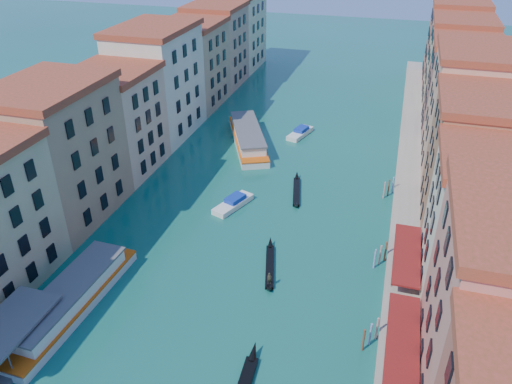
# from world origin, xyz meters

# --- Properties ---
(left_bank_palazzos) EXTENTS (12.80, 128.40, 21.00)m
(left_bank_palazzos) POSITION_xyz_m (-26.00, 64.68, 9.71)
(left_bank_palazzos) COLOR #C9AD89
(left_bank_palazzos) RESTS_ON ground
(right_bank_palazzos) EXTENTS (12.80, 128.40, 21.00)m
(right_bank_palazzos) POSITION_xyz_m (30.00, 65.00, 9.75)
(right_bank_palazzos) COLOR #A7503B
(right_bank_palazzos) RESTS_ON ground
(quay) EXTENTS (4.00, 140.00, 1.00)m
(quay) POSITION_xyz_m (22.00, 65.00, 0.50)
(quay) COLOR gray
(quay) RESTS_ON ground
(restaurant_awnings) EXTENTS (3.20, 44.55, 3.12)m
(restaurant_awnings) POSITION_xyz_m (22.19, 23.00, 2.99)
(restaurant_awnings) COLOR maroon
(restaurant_awnings) RESTS_ON ground
(mooring_poles_right) EXTENTS (1.44, 54.24, 3.20)m
(mooring_poles_right) POSITION_xyz_m (19.10, 28.80, 1.30)
(mooring_poles_right) COLOR brown
(mooring_poles_right) RESTS_ON ground
(vaporetto_near) EXTENTS (5.49, 21.09, 3.11)m
(vaporetto_near) POSITION_xyz_m (-14.00, 21.90, 1.40)
(vaporetto_near) COLOR silver
(vaporetto_near) RESTS_ON ground
(vaporetto_far) EXTENTS (13.60, 21.90, 3.25)m
(vaporetto_far) POSITION_xyz_m (-7.92, 70.62, 1.46)
(vaporetto_far) COLOR silver
(vaporetto_far) RESTS_ON ground
(gondola_fore) EXTENTS (3.46, 10.87, 2.20)m
(gondola_fore) POSITION_xyz_m (5.84, 35.33, 0.37)
(gondola_fore) COLOR black
(gondola_fore) RESTS_ON ground
(gondola_far) EXTENTS (3.09, 11.22, 1.60)m
(gondola_far) POSITION_xyz_m (5.02, 55.05, 0.33)
(gondola_far) COLOR black
(gondola_far) RESTS_ON ground
(motorboat_mid) EXTENTS (4.79, 7.75, 1.53)m
(motorboat_mid) POSITION_xyz_m (-3.30, 48.16, 0.60)
(motorboat_mid) COLOR white
(motorboat_mid) RESTS_ON ground
(motorboat_far) EXTENTS (4.25, 7.70, 1.52)m
(motorboat_far) POSITION_xyz_m (0.94, 77.40, 0.59)
(motorboat_far) COLOR white
(motorboat_far) RESTS_ON ground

